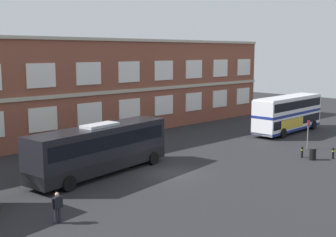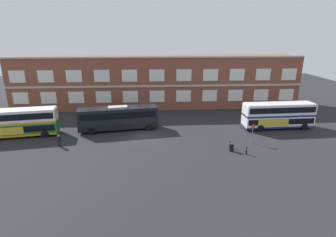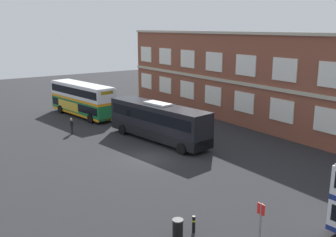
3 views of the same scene
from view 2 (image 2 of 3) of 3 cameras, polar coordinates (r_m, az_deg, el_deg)
name	(u,v)px [view 2 (image 2 of 3)]	position (r m, az deg, el deg)	size (l,w,h in m)	color
ground_plane	(143,132)	(40.49, -5.37, -2.99)	(120.00, 120.00, 0.00)	#232326
brick_terminal_building	(157,81)	(54.61, -2.47, 8.02)	(56.38, 8.19, 10.40)	brown
double_decker_near	(17,122)	(43.87, -29.88, -0.75)	(11.26, 4.23, 4.07)	#197038
double_decker_middle	(278,115)	(44.99, 22.74, 0.69)	(11.10, 3.22, 4.07)	silver
touring_coach	(118,118)	(41.46, -10.67, 0.07)	(12.25, 4.32, 3.80)	black
waiting_passenger	(59,140)	(37.83, -22.50, -4.35)	(0.64, 0.26, 1.70)	black
bus_stand_flag	(253,132)	(37.62, 17.82, -2.80)	(0.44, 0.10, 2.70)	slate
station_litter_bin	(232,147)	(34.84, 13.60, -6.07)	(0.60, 0.60, 1.03)	black
safety_bollard_west	(230,144)	(35.76, 13.26, -5.45)	(0.19, 0.19, 0.95)	black
safety_bollard_east	(246,151)	(34.44, 16.60, -6.67)	(0.19, 0.19, 0.95)	black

